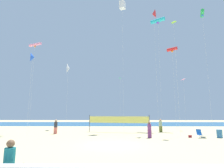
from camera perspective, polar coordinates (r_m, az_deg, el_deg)
name	(u,v)px	position (r m, az deg, el deg)	size (l,w,h in m)	color
ground_plane	(111,145)	(15.55, -0.23, -18.78)	(120.00, 120.00, 0.00)	#D1BC89
ocean_band	(114,124)	(47.87, 0.49, -12.51)	(120.00, 20.00, 0.01)	#28608C
mother_figure	(9,162)	(7.64, -29.92, -20.73)	(0.37, 0.37, 1.61)	navy
beachgoer_charcoal_shirt	(56,126)	(24.68, -17.47, -12.67)	(0.41, 0.41, 1.81)	#EA7260
beachgoer_plum_shirt	(149,129)	(20.09, 11.81, -13.82)	(0.40, 0.40, 1.74)	#7A3872
beachgoer_sage_shirt	(161,125)	(26.70, 15.17, -12.48)	(0.42, 0.42, 1.82)	olive
folding_beach_chair	(199,133)	(21.89, 26.05, -13.92)	(0.52, 0.65, 0.89)	#1959B2
trash_barrel	(219,134)	(22.90, 30.99, -13.40)	(0.56, 0.56, 0.86)	teal
volleyball_net	(118,120)	(25.43, 2.00, -11.46)	(8.34, 1.96, 2.40)	#4C4C51
beach_handbag	(190,136)	(21.76, 23.56, -15.02)	(0.32, 0.16, 0.26)	maroon
kite_green_diamond	(120,80)	(34.43, 2.57, 1.20)	(0.46, 0.45, 9.44)	silver
kite_blue_delta	(32,57)	(25.45, -23.97, 7.74)	(0.95, 1.25, 10.28)	silver
kite_white_box	(122,5)	(32.16, 3.28, 23.71)	(1.09, 1.09, 20.80)	silver
kite_red_tube	(172,49)	(31.57, 18.56, 10.36)	(1.61, 1.45, 13.28)	silver
kite_white_delta	(68,68)	(32.52, -13.75, 4.83)	(1.03, 1.74, 11.26)	silver
kite_lime_diamond	(174,24)	(25.44, 18.99, 17.65)	(0.68, 0.67, 14.33)	silver
kite_pink_tube	(35,45)	(28.28, -23.25, 11.36)	(2.08, 1.13, 12.44)	silver
kite_pink_diamond	(183,80)	(32.07, 21.63, 1.24)	(0.75, 0.75, 8.39)	silver
kite_cyan_tube	(158,21)	(34.45, 14.32, 18.91)	(2.43, 1.93, 19.10)	silver
kite_green_tube	(202,14)	(30.95, 26.77, 19.33)	(1.12, 1.78, 17.22)	silver
kite_red_delta	(154,14)	(28.40, 13.16, 20.83)	(0.84, 1.24, 17.35)	silver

